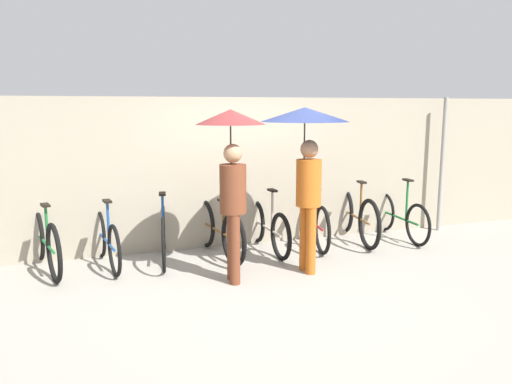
{
  "coord_description": "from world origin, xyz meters",
  "views": [
    {
      "loc": [
        -2.11,
        -5.35,
        2.12
      ],
      "look_at": [
        0.0,
        0.83,
        1.0
      ],
      "focal_mm": 35.0,
      "sensor_mm": 36.0,
      "label": 1
    }
  ],
  "objects_px": {
    "parked_bicycle_0": "(45,242)",
    "pedestrian_center": "(306,140)",
    "parked_bicycle_5": "(313,221)",
    "parked_bicycle_2": "(164,232)",
    "parked_bicycle_3": "(218,230)",
    "parked_bicycle_4": "(268,227)",
    "pedestrian_leading": "(232,155)",
    "parked_bicycle_6": "(356,216)",
    "parked_bicycle_7": "(400,216)",
    "parked_bicycle_1": "(107,240)"
  },
  "relations": [
    {
      "from": "parked_bicycle_2",
      "to": "parked_bicycle_7",
      "type": "bearing_deg",
      "value": -82.23
    },
    {
      "from": "parked_bicycle_2",
      "to": "parked_bicycle_4",
      "type": "distance_m",
      "value": 1.53
    },
    {
      "from": "parked_bicycle_0",
      "to": "parked_bicycle_1",
      "type": "height_order",
      "value": "parked_bicycle_0"
    },
    {
      "from": "parked_bicycle_4",
      "to": "pedestrian_leading",
      "type": "relative_size",
      "value": 0.81
    },
    {
      "from": "parked_bicycle_0",
      "to": "parked_bicycle_3",
      "type": "distance_m",
      "value": 2.3
    },
    {
      "from": "parked_bicycle_2",
      "to": "parked_bicycle_3",
      "type": "height_order",
      "value": "parked_bicycle_2"
    },
    {
      "from": "parked_bicycle_2",
      "to": "pedestrian_center",
      "type": "xyz_separation_m",
      "value": [
        1.67,
        -1.04,
        1.32
      ]
    },
    {
      "from": "parked_bicycle_0",
      "to": "parked_bicycle_6",
      "type": "height_order",
      "value": "parked_bicycle_6"
    },
    {
      "from": "pedestrian_leading",
      "to": "parked_bicycle_2",
      "type": "bearing_deg",
      "value": 127.99
    },
    {
      "from": "parked_bicycle_5",
      "to": "parked_bicycle_7",
      "type": "relative_size",
      "value": 1.01
    },
    {
      "from": "parked_bicycle_1",
      "to": "pedestrian_leading",
      "type": "distance_m",
      "value": 2.16
    },
    {
      "from": "parked_bicycle_3",
      "to": "pedestrian_leading",
      "type": "distance_m",
      "value": 1.57
    },
    {
      "from": "parked_bicycle_2",
      "to": "pedestrian_leading",
      "type": "distance_m",
      "value": 1.75
    },
    {
      "from": "parked_bicycle_2",
      "to": "parked_bicycle_5",
      "type": "relative_size",
      "value": 1.04
    },
    {
      "from": "parked_bicycle_3",
      "to": "pedestrian_center",
      "type": "xyz_separation_m",
      "value": [
        0.91,
        -0.97,
        1.33
      ]
    },
    {
      "from": "parked_bicycle_2",
      "to": "parked_bicycle_4",
      "type": "relative_size",
      "value": 1.06
    },
    {
      "from": "parked_bicycle_1",
      "to": "parked_bicycle_5",
      "type": "relative_size",
      "value": 0.95
    },
    {
      "from": "parked_bicycle_0",
      "to": "parked_bicycle_7",
      "type": "relative_size",
      "value": 1.04
    },
    {
      "from": "parked_bicycle_7",
      "to": "pedestrian_leading",
      "type": "xyz_separation_m",
      "value": [
        -3.14,
        -1.05,
        1.2
      ]
    },
    {
      "from": "parked_bicycle_6",
      "to": "parked_bicycle_7",
      "type": "relative_size",
      "value": 1.09
    },
    {
      "from": "parked_bicycle_4",
      "to": "parked_bicycle_6",
      "type": "height_order",
      "value": "parked_bicycle_6"
    },
    {
      "from": "parked_bicycle_3",
      "to": "parked_bicycle_7",
      "type": "bearing_deg",
      "value": -97.73
    },
    {
      "from": "parked_bicycle_0",
      "to": "parked_bicycle_5",
      "type": "xyz_separation_m",
      "value": [
        3.82,
        -0.0,
        -0.01
      ]
    },
    {
      "from": "parked_bicycle_3",
      "to": "pedestrian_center",
      "type": "relative_size",
      "value": 0.85
    },
    {
      "from": "parked_bicycle_1",
      "to": "parked_bicycle_3",
      "type": "distance_m",
      "value": 1.53
    },
    {
      "from": "parked_bicycle_0",
      "to": "parked_bicycle_2",
      "type": "bearing_deg",
      "value": -104.77
    },
    {
      "from": "parked_bicycle_5",
      "to": "pedestrian_center",
      "type": "bearing_deg",
      "value": 159.01
    },
    {
      "from": "pedestrian_center",
      "to": "parked_bicycle_0",
      "type": "bearing_deg",
      "value": 159.36
    },
    {
      "from": "parked_bicycle_5",
      "to": "pedestrian_leading",
      "type": "distance_m",
      "value": 2.3
    },
    {
      "from": "parked_bicycle_1",
      "to": "parked_bicycle_5",
      "type": "bearing_deg",
      "value": -97.69
    },
    {
      "from": "parked_bicycle_5",
      "to": "parked_bicycle_6",
      "type": "relative_size",
      "value": 0.93
    },
    {
      "from": "parked_bicycle_5",
      "to": "parked_bicycle_0",
      "type": "bearing_deg",
      "value": 99.28
    },
    {
      "from": "parked_bicycle_1",
      "to": "parked_bicycle_5",
      "type": "height_order",
      "value": "parked_bicycle_5"
    },
    {
      "from": "parked_bicycle_2",
      "to": "parked_bicycle_7",
      "type": "distance_m",
      "value": 3.82
    },
    {
      "from": "parked_bicycle_5",
      "to": "pedestrian_center",
      "type": "distance_m",
      "value": 1.81
    },
    {
      "from": "parked_bicycle_7",
      "to": "pedestrian_leading",
      "type": "distance_m",
      "value": 3.52
    },
    {
      "from": "parked_bicycle_2",
      "to": "parked_bicycle_4",
      "type": "height_order",
      "value": "parked_bicycle_2"
    },
    {
      "from": "parked_bicycle_0",
      "to": "parked_bicycle_3",
      "type": "xyz_separation_m",
      "value": [
        2.29,
        -0.09,
        -0.0
      ]
    },
    {
      "from": "parked_bicycle_3",
      "to": "parked_bicycle_0",
      "type": "bearing_deg",
      "value": 79.63
    },
    {
      "from": "parked_bicycle_2",
      "to": "parked_bicycle_6",
      "type": "relative_size",
      "value": 0.97
    },
    {
      "from": "parked_bicycle_6",
      "to": "pedestrian_center",
      "type": "relative_size",
      "value": 0.87
    },
    {
      "from": "parked_bicycle_0",
      "to": "pedestrian_center",
      "type": "xyz_separation_m",
      "value": [
        3.21,
        -1.06,
        1.32
      ]
    },
    {
      "from": "parked_bicycle_7",
      "to": "parked_bicycle_0",
      "type": "bearing_deg",
      "value": 93.02
    },
    {
      "from": "parked_bicycle_1",
      "to": "parked_bicycle_2",
      "type": "relative_size",
      "value": 0.91
    },
    {
      "from": "parked_bicycle_2",
      "to": "parked_bicycle_3",
      "type": "relative_size",
      "value": 0.99
    },
    {
      "from": "parked_bicycle_5",
      "to": "parked_bicycle_7",
      "type": "xyz_separation_m",
      "value": [
        1.53,
        -0.07,
        -0.02
      ]
    },
    {
      "from": "parked_bicycle_0",
      "to": "parked_bicycle_4",
      "type": "distance_m",
      "value": 3.06
    },
    {
      "from": "parked_bicycle_5",
      "to": "pedestrian_leading",
      "type": "bearing_deg",
      "value": 134.15
    },
    {
      "from": "parked_bicycle_3",
      "to": "parked_bicycle_5",
      "type": "height_order",
      "value": "parked_bicycle_5"
    },
    {
      "from": "parked_bicycle_0",
      "to": "parked_bicycle_6",
      "type": "relative_size",
      "value": 0.96
    }
  ]
}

